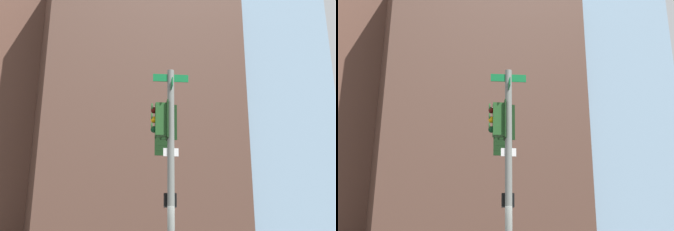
% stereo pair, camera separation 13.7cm
% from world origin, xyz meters
% --- Properties ---
extents(signal_pole_assembly, '(1.97, 4.57, 6.63)m').
position_xyz_m(signal_pole_assembly, '(-0.06, -0.87, 4.70)').
color(signal_pole_assembly, slate).
rests_on(signal_pole_assembly, ground_plane).
extents(building_brick_nearside, '(25.26, 20.60, 35.26)m').
position_xyz_m(building_brick_nearside, '(1.60, -43.99, 17.63)').
color(building_brick_nearside, brown).
rests_on(building_brick_nearside, ground_plane).
extents(building_brick_midblock, '(23.10, 19.97, 30.32)m').
position_xyz_m(building_brick_midblock, '(-9.50, -35.34, 15.16)').
color(building_brick_midblock, '#4C3328').
rests_on(building_brick_midblock, ground_plane).
extents(building_glass_tower, '(33.40, 32.39, 79.58)m').
position_xyz_m(building_glass_tower, '(-20.34, -42.98, 39.79)').
color(building_glass_tower, '#7A99B2').
rests_on(building_glass_tower, ground_plane).
extents(building_brick_farside, '(23.57, 17.33, 38.49)m').
position_xyz_m(building_brick_farside, '(-36.01, -46.23, 19.24)').
color(building_brick_farside, '#4C3328').
rests_on(building_brick_farside, ground_plane).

